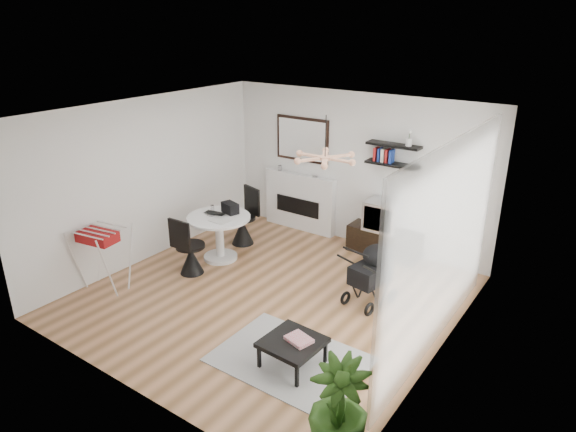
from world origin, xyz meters
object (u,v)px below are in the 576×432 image
Objects in this scene: tv_console at (384,242)px; potted_plant at (339,407)px; crt_tv at (384,215)px; coffee_table at (293,343)px; fireplace at (300,195)px; drying_rack at (103,257)px; dining_table at (219,231)px; stroller at (373,276)px.

tv_console is 4.47m from potted_plant.
coffee_table is at bearing -82.10° from crt_tv.
potted_plant is (3.35, -4.36, -0.18)m from fireplace.
crt_tv is 0.59× the size of drying_rack.
dining_table is 1.11× the size of stroller.
crt_tv is at bearing 38.77° from dining_table.
tv_console is at bearing 4.48° from crt_tv.
fireplace is at bearing 64.62° from drying_rack.
dining_table is at bearing 147.80° from coffee_table.
tv_console is at bearing 120.01° from stroller.
drying_rack is at bearing -129.98° from tv_console.
potted_plant reaches higher than dining_table.
potted_plant is at bearing -33.62° from dining_table.
crt_tv is 3.46m from coffee_table.
drying_rack reaches higher than stroller.
dining_table is at bearing 58.67° from drying_rack.
dining_table is (-2.21, -1.74, 0.27)m from tv_console.
coffee_table is at bearing -82.80° from tv_console.
stroller is (2.74, 0.21, -0.10)m from dining_table.
stroller is (2.38, -1.68, -0.28)m from fireplace.
potted_plant is at bearing -70.39° from tv_console.
dining_table is at bearing 146.38° from potted_plant.
crt_tv is 1.66m from stroller.
coffee_table is at bearing -57.32° from fireplace.
fireplace is 2.04× the size of dining_table.
crt_tv is at bearing 41.51° from drying_rack.
stroller is at bearing 4.42° from dining_table.
drying_rack is at bearing 170.89° from potted_plant.
dining_table reaches higher than coffee_table.
tv_console is at bearing 109.61° from potted_plant.
potted_plant is at bearing -17.99° from drying_rack.
potted_plant reaches higher than stroller.
tv_console is 4.57m from drying_rack.
coffee_table is at bearing -32.20° from dining_table.
coffee_table is 1.35m from potted_plant.
drying_rack reaches higher than dining_table.
stroller is at bearing 86.99° from coffee_table.
crt_tv is (1.81, -0.16, 0.04)m from fireplace.
potted_plant is (1.50, -4.21, 0.27)m from tv_console.
fireplace is 4.24m from coffee_table.
drying_rack is (-0.72, -1.75, 0.01)m from dining_table.
crt_tv is (-0.04, -0.00, 0.49)m from tv_console.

